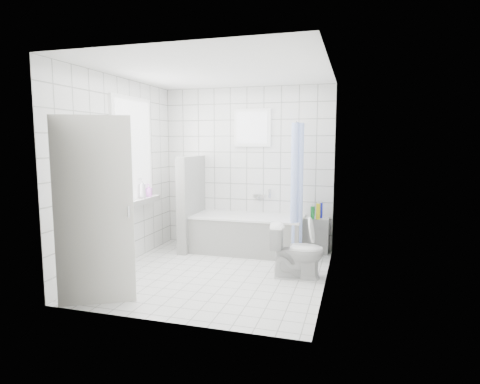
% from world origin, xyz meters
% --- Properties ---
extents(ground, '(3.00, 3.00, 0.00)m').
position_xyz_m(ground, '(0.00, 0.00, 0.00)').
color(ground, white).
rests_on(ground, ground).
extents(ceiling, '(3.00, 3.00, 0.00)m').
position_xyz_m(ceiling, '(0.00, 0.00, 2.60)').
color(ceiling, white).
rests_on(ceiling, ground).
extents(wall_back, '(2.80, 0.02, 2.60)m').
position_xyz_m(wall_back, '(0.00, 1.50, 1.30)').
color(wall_back, white).
rests_on(wall_back, ground).
extents(wall_front, '(2.80, 0.02, 2.60)m').
position_xyz_m(wall_front, '(0.00, -1.50, 1.30)').
color(wall_front, white).
rests_on(wall_front, ground).
extents(wall_left, '(0.02, 3.00, 2.60)m').
position_xyz_m(wall_left, '(-1.40, 0.00, 1.30)').
color(wall_left, white).
rests_on(wall_left, ground).
extents(wall_right, '(0.02, 3.00, 2.60)m').
position_xyz_m(wall_right, '(1.40, 0.00, 1.30)').
color(wall_right, white).
rests_on(wall_right, ground).
extents(window_left, '(0.01, 0.90, 1.40)m').
position_xyz_m(window_left, '(-1.35, 0.30, 1.60)').
color(window_left, white).
rests_on(window_left, wall_left).
extents(window_back, '(0.50, 0.01, 0.50)m').
position_xyz_m(window_back, '(0.10, 1.46, 1.95)').
color(window_back, white).
rests_on(window_back, wall_back).
extents(window_sill, '(0.18, 1.02, 0.08)m').
position_xyz_m(window_sill, '(-1.31, 0.30, 0.86)').
color(window_sill, white).
rests_on(window_sill, wall_left).
extents(door, '(0.73, 0.41, 2.00)m').
position_xyz_m(door, '(-0.90, -1.29, 1.00)').
color(door, silver).
rests_on(door, ground).
extents(bathtub, '(1.72, 0.77, 0.58)m').
position_xyz_m(bathtub, '(0.12, 1.12, 0.29)').
color(bathtub, white).
rests_on(bathtub, ground).
extents(partition_wall, '(0.15, 0.85, 1.50)m').
position_xyz_m(partition_wall, '(-0.81, 1.07, 0.75)').
color(partition_wall, white).
rests_on(partition_wall, ground).
extents(tiled_ledge, '(0.40, 0.24, 0.55)m').
position_xyz_m(tiled_ledge, '(1.15, 1.38, 0.28)').
color(tiled_ledge, white).
rests_on(tiled_ledge, ground).
extents(toilet, '(0.73, 0.49, 0.69)m').
position_xyz_m(toilet, '(1.03, 0.14, 0.35)').
color(toilet, white).
rests_on(toilet, ground).
extents(curtain_rod, '(0.02, 0.80, 0.02)m').
position_xyz_m(curtain_rod, '(0.92, 1.10, 2.00)').
color(curtain_rod, silver).
rests_on(curtain_rod, wall_back).
extents(shower_curtain, '(0.14, 0.48, 1.78)m').
position_xyz_m(shower_curtain, '(0.92, 0.97, 1.10)').
color(shower_curtain, '#5377F4').
rests_on(shower_curtain, curtain_rod).
extents(tub_faucet, '(0.18, 0.06, 0.06)m').
position_xyz_m(tub_faucet, '(0.22, 1.46, 0.85)').
color(tub_faucet, silver).
rests_on(tub_faucet, wall_back).
extents(sill_bottles, '(0.15, 0.75, 0.30)m').
position_xyz_m(sill_bottles, '(-1.30, 0.25, 1.04)').
color(sill_bottles, silver).
rests_on(sill_bottles, window_sill).
extents(ledge_bottles, '(0.17, 0.19, 0.25)m').
position_xyz_m(ledge_bottles, '(1.17, 1.33, 0.66)').
color(ledge_bottles, '#1B22D9').
rests_on(ledge_bottles, tiled_ledge).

